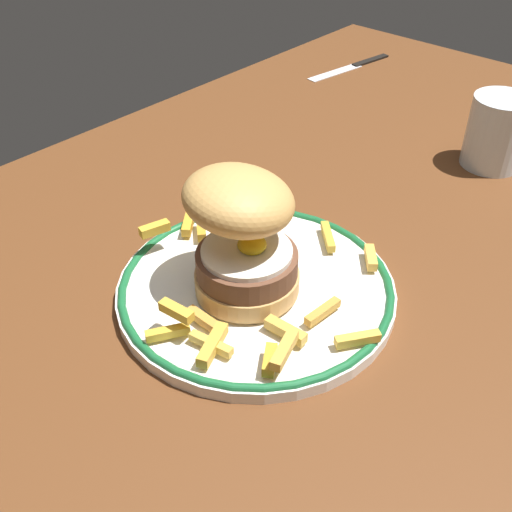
% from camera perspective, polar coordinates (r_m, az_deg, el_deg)
% --- Properties ---
extents(ground_plane, '(1.37, 0.89, 0.04)m').
position_cam_1_polar(ground_plane, '(0.60, 6.06, -4.54)').
color(ground_plane, '#5B3218').
extents(dinner_plate, '(0.26, 0.26, 0.02)m').
position_cam_1_polar(dinner_plate, '(0.58, 0.00, -2.96)').
color(dinner_plate, white).
rests_on(dinner_plate, ground_plane).
extents(burger, '(0.14, 0.14, 0.12)m').
position_cam_1_polar(burger, '(0.53, -1.26, 2.27)').
color(burger, tan).
rests_on(burger, dinner_plate).
extents(fries_pile, '(0.24, 0.26, 0.03)m').
position_cam_1_polar(fries_pile, '(0.56, -0.70, -2.58)').
color(fries_pile, gold).
rests_on(fries_pile, dinner_plate).
extents(water_glass, '(0.07, 0.07, 0.09)m').
position_cam_1_polar(water_glass, '(0.82, 21.42, 10.33)').
color(water_glass, silver).
rests_on(water_glass, ground_plane).
extents(knife, '(0.18, 0.04, 0.01)m').
position_cam_1_polar(knife, '(1.11, 9.31, 17.17)').
color(knife, black).
rests_on(knife, ground_plane).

